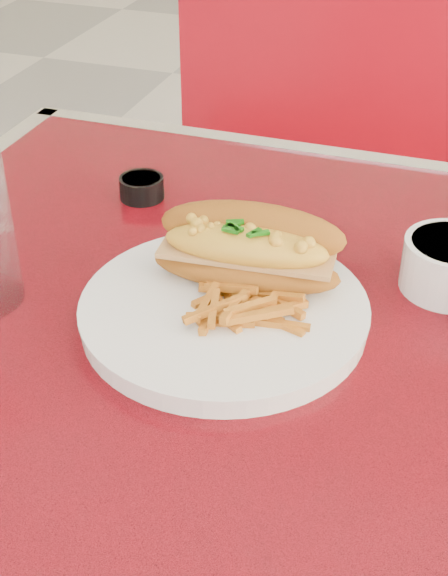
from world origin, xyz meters
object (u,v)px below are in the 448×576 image
(booth_bench_far, at_px, (424,295))
(diner_table, at_px, (370,454))
(mac_hoagie, at_px, (248,248))
(dinner_plate, at_px, (224,312))
(fork, at_px, (292,307))
(sauce_cup_left, at_px, (142,187))

(booth_bench_far, bearing_deg, diner_table, -90.00)
(mac_hoagie, bearing_deg, dinner_plate, -102.97)
(diner_table, xyz_separation_m, fork, (-0.09, -0.01, 0.18))
(diner_table, bearing_deg, booth_bench_far, 90.00)
(booth_bench_far, height_order, dinner_plate, booth_bench_far)
(booth_bench_far, xyz_separation_m, mac_hoagie, (-0.15, -0.78, 0.54))
(sauce_cup_left, bearing_deg, mac_hoagie, -40.22)
(booth_bench_far, distance_m, fork, 0.97)
(mac_hoagie, height_order, fork, mac_hoagie)
(dinner_plate, bearing_deg, fork, 15.56)
(sauce_cup_left, bearing_deg, fork, -38.37)
(diner_table, xyz_separation_m, booth_bench_far, (0.00, 0.81, -0.32))
(diner_table, relative_size, mac_hoagie, 6.10)
(diner_table, distance_m, mac_hoagie, 0.27)
(dinner_plate, xyz_separation_m, sauce_cup_left, (-0.18, 0.22, 0.00))
(fork, xyz_separation_m, sauce_cup_left, (-0.25, 0.20, -0.00))
(fork, bearing_deg, booth_bench_far, -29.66)
(mac_hoagie, xyz_separation_m, sauce_cup_left, (-0.19, 0.16, -0.04))
(mac_hoagie, bearing_deg, sauce_cup_left, 135.10)
(dinner_plate, distance_m, fork, 0.07)
(sauce_cup_left, bearing_deg, dinner_plate, -49.45)
(mac_hoagie, bearing_deg, fork, -36.09)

